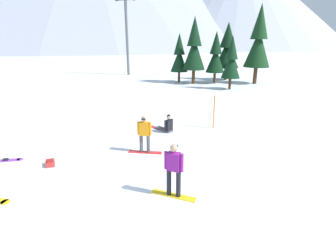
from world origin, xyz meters
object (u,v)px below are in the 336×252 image
object	(u,v)px
snowboarder_foreground	(174,169)
pine_tree_slender	(231,61)
snowboarder_background	(166,125)
ski_lift_tower	(127,33)
pine_tree_young	(179,56)
pine_tree_twin	(216,55)
pine_tree_leaning	(259,41)
pine_tree_short	(227,49)
snowboarder_midground	(144,134)
pine_tree_tall	(194,48)
backpack_red	(50,163)
trail_marker_pole	(214,112)

from	to	relation	value
snowboarder_foreground	pine_tree_slender	size ratio (longest dim) A/B	0.34
snowboarder_background	ski_lift_tower	xyz separation A→B (m)	(-11.86, 22.02, 5.32)
pine_tree_young	ski_lift_tower	distance (m)	9.90
snowboarder_foreground	ski_lift_tower	distance (m)	31.58
snowboarder_background	pine_tree_twin	xyz separation A→B (m)	(0.70, 17.53, 2.76)
pine_tree_leaning	ski_lift_tower	world-z (taller)	ski_lift_tower
pine_tree_twin	pine_tree_short	distance (m)	3.37
snowboarder_background	pine_tree_short	bearing A→B (deg)	85.24
pine_tree_young	pine_tree_leaning	bearing A→B (deg)	6.83
snowboarder_midground	pine_tree_tall	xyz separation A→B (m)	(-1.45, 19.63, 3.02)
snowboarder_background	pine_tree_young	xyz separation A→B (m)	(-3.45, 17.53, 2.64)
backpack_red	pine_tree_young	size ratio (longest dim) A/B	0.10
pine_tree_twin	pine_tree_short	bearing A→B (deg)	71.97
snowboarder_midground	backpack_red	distance (m)	3.96
ski_lift_tower	pine_tree_slender	bearing A→B (deg)	-28.74
snowboarder_foreground	pine_tree_leaning	distance (m)	25.01
pine_tree_slender	pine_tree_leaning	size ratio (longest dim) A/B	0.61
snowboarder_background	pine_tree_leaning	xyz separation A→B (m)	(5.12, 18.56, 4.25)
snowboarder_background	pine_tree_young	bearing A→B (deg)	101.13
pine_tree_slender	ski_lift_tower	xyz separation A→B (m)	(-14.45, 7.92, 2.85)
snowboarder_foreground	pine_tree_leaning	size ratio (longest dim) A/B	0.21
backpack_red	ski_lift_tower	size ratio (longest dim) A/B	0.05
pine_tree_slender	pine_tree_twin	world-z (taller)	pine_tree_twin
snowboarder_midground	snowboarder_background	distance (m)	3.05
pine_tree_young	pine_tree_leaning	xyz separation A→B (m)	(8.57, 1.03, 1.60)
snowboarder_background	snowboarder_midground	bearing A→B (deg)	-92.50
snowboarder_foreground	pine_tree_tall	xyz separation A→B (m)	(-3.52, 22.62, 2.97)
snowboarder_foreground	snowboarder_background	distance (m)	6.32
pine_tree_short	pine_tree_leaning	world-z (taller)	pine_tree_leaning
snowboarder_foreground	pine_tree_short	distance (m)	26.81
snowboarder_midground	snowboarder_background	bearing A→B (deg)	87.50
pine_tree_short	pine_tree_leaning	bearing A→B (deg)	-31.99
backpack_red	pine_tree_twin	distance (m)	23.29
pine_tree_twin	backpack_red	bearing A→B (deg)	-100.00
pine_tree_short	ski_lift_tower	size ratio (longest dim) A/B	0.67
trail_marker_pole	pine_tree_slender	size ratio (longest dim) A/B	0.36
pine_tree_young	pine_tree_tall	world-z (taller)	pine_tree_tall
pine_tree_twin	trail_marker_pole	bearing A→B (deg)	-84.03
trail_marker_pole	snowboarder_midground	bearing A→B (deg)	-120.92
pine_tree_slender	pine_tree_short	distance (m)	6.70
snowboarder_background	pine_tree_twin	world-z (taller)	pine_tree_twin
snowboarder_background	trail_marker_pole	world-z (taller)	trail_marker_pole
snowboarder_foreground	pine_tree_short	size ratio (longest dim) A/B	0.26
pine_tree_twin	pine_tree_tall	distance (m)	2.57
snowboarder_background	pine_tree_twin	bearing A→B (deg)	87.72
backpack_red	pine_tree_short	distance (m)	26.63
pine_tree_leaning	pine_tree_tall	distance (m)	7.00
pine_tree_slender	pine_tree_tall	distance (m)	5.00
snowboarder_midground	ski_lift_tower	world-z (taller)	ski_lift_tower
pine_tree_tall	snowboarder_background	bearing A→B (deg)	-84.59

